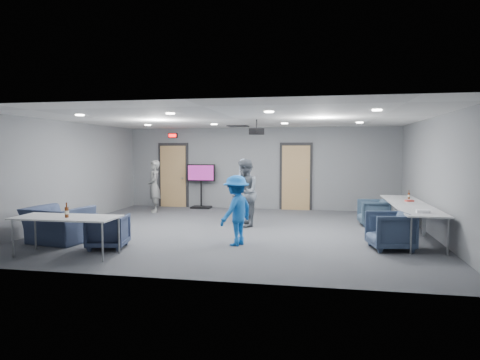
% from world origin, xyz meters
% --- Properties ---
extents(floor, '(9.00, 9.00, 0.00)m').
position_xyz_m(floor, '(0.00, 0.00, 0.00)').
color(floor, '#33353A').
rests_on(floor, ground).
extents(ceiling, '(9.00, 9.00, 0.00)m').
position_xyz_m(ceiling, '(0.00, 0.00, 2.70)').
color(ceiling, silver).
rests_on(ceiling, wall_back).
extents(wall_back, '(9.00, 0.02, 2.70)m').
position_xyz_m(wall_back, '(0.00, 4.00, 1.35)').
color(wall_back, slate).
rests_on(wall_back, floor).
extents(wall_front, '(9.00, 0.02, 2.70)m').
position_xyz_m(wall_front, '(0.00, -4.00, 1.35)').
color(wall_front, slate).
rests_on(wall_front, floor).
extents(wall_left, '(0.02, 8.00, 2.70)m').
position_xyz_m(wall_left, '(-4.50, 0.00, 1.35)').
color(wall_left, slate).
rests_on(wall_left, floor).
extents(wall_right, '(0.02, 8.00, 2.70)m').
position_xyz_m(wall_right, '(4.50, 0.00, 1.35)').
color(wall_right, slate).
rests_on(wall_right, floor).
extents(door_left, '(1.06, 0.17, 2.24)m').
position_xyz_m(door_left, '(-3.00, 3.95, 1.07)').
color(door_left, black).
rests_on(door_left, wall_back).
extents(door_right, '(1.06, 0.17, 2.24)m').
position_xyz_m(door_right, '(1.20, 3.95, 1.07)').
color(door_right, black).
rests_on(door_right, wall_back).
extents(exit_sign, '(0.32, 0.08, 0.16)m').
position_xyz_m(exit_sign, '(-3.00, 3.93, 2.45)').
color(exit_sign, black).
rests_on(exit_sign, wall_back).
extents(hvac_diffuser, '(0.60, 0.60, 0.03)m').
position_xyz_m(hvac_diffuser, '(-0.50, 2.80, 2.69)').
color(hvac_diffuser, black).
rests_on(hvac_diffuser, ceiling).
extents(downlights, '(6.18, 3.78, 0.02)m').
position_xyz_m(downlights, '(0.00, 0.00, 2.68)').
color(downlights, white).
rests_on(downlights, ceiling).
extents(person_a, '(0.61, 0.70, 1.63)m').
position_xyz_m(person_a, '(-3.14, 2.57, 0.81)').
color(person_a, gray).
rests_on(person_a, floor).
extents(person_b, '(0.84, 0.97, 1.73)m').
position_xyz_m(person_b, '(0.10, 0.61, 0.86)').
color(person_b, '#515861').
rests_on(person_b, floor).
extents(person_c, '(0.71, 1.09, 1.72)m').
position_xyz_m(person_c, '(-0.06, 1.40, 0.86)').
color(person_c, '#A9BBDA').
rests_on(person_c, floor).
extents(person_d, '(0.87, 1.07, 1.44)m').
position_xyz_m(person_d, '(0.30, -1.54, 0.72)').
color(person_d, blue).
rests_on(person_d, floor).
extents(chair_right_a, '(0.79, 0.77, 0.67)m').
position_xyz_m(chair_right_a, '(3.35, 1.39, 0.34)').
color(chair_right_a, '#34485B').
rests_on(chair_right_a, floor).
extents(chair_right_c, '(0.94, 0.92, 0.74)m').
position_xyz_m(chair_right_c, '(3.35, -1.36, 0.37)').
color(chair_right_c, '#34425B').
rests_on(chair_right_c, floor).
extents(chair_front_a, '(0.85, 0.87, 0.68)m').
position_xyz_m(chair_front_a, '(-2.15, -2.29, 0.34)').
color(chair_front_a, '#323C57').
rests_on(chair_front_a, floor).
extents(chair_front_b, '(1.33, 1.21, 0.76)m').
position_xyz_m(chair_front_b, '(-3.43, -2.02, 0.38)').
color(chair_front_b, '#374360').
rests_on(chair_front_b, floor).
extents(table_right_a, '(0.80, 1.92, 0.73)m').
position_xyz_m(table_right_a, '(4.00, 1.10, 0.69)').
color(table_right_a, '#B6B8BB').
rests_on(table_right_a, floor).
extents(table_right_b, '(0.81, 1.94, 0.73)m').
position_xyz_m(table_right_b, '(4.00, -0.80, 0.69)').
color(table_right_b, '#B6B8BB').
rests_on(table_right_b, floor).
extents(table_front_left, '(1.92, 0.82, 0.73)m').
position_xyz_m(table_front_left, '(-2.60, -3.00, 0.69)').
color(table_front_left, '#B6B8BB').
rests_on(table_front_left, floor).
extents(bottle_front, '(0.07, 0.07, 0.27)m').
position_xyz_m(bottle_front, '(-2.53, -3.09, 0.83)').
color(bottle_front, '#612B10').
rests_on(bottle_front, table_front_left).
extents(bottle_right, '(0.06, 0.06, 0.22)m').
position_xyz_m(bottle_right, '(4.17, 1.19, 0.81)').
color(bottle_right, '#612B10').
rests_on(bottle_right, table_right_a).
extents(snack_box, '(0.21, 0.17, 0.04)m').
position_xyz_m(snack_box, '(4.08, 0.60, 0.75)').
color(snack_box, '#BB382E').
rests_on(snack_box, table_right_a).
extents(wrapper, '(0.25, 0.17, 0.06)m').
position_xyz_m(wrapper, '(3.98, -1.24, 0.76)').
color(wrapper, white).
rests_on(wrapper, table_right_b).
extents(tv_stand, '(0.97, 0.46, 1.48)m').
position_xyz_m(tv_stand, '(-1.95, 3.75, 0.84)').
color(tv_stand, black).
rests_on(tv_stand, floor).
extents(projector, '(0.40, 0.38, 0.36)m').
position_xyz_m(projector, '(0.47, 0.17, 2.40)').
color(projector, black).
rests_on(projector, ceiling).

